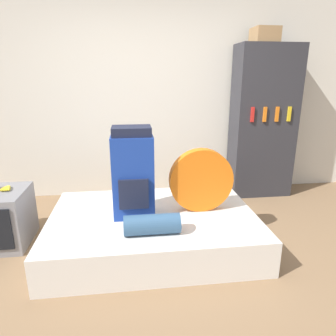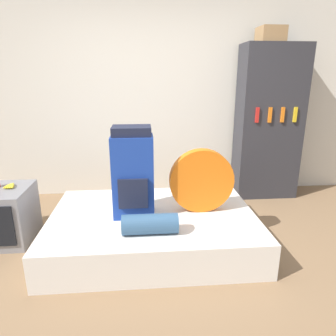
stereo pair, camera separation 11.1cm
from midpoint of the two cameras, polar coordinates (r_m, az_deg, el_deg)
name	(u,v)px [view 1 (the left image)]	position (r m, az deg, el deg)	size (l,w,h in m)	color
ground_plane	(163,273)	(2.66, -2.14, -19.39)	(16.00, 16.00, 0.00)	#846647
wall_back	(147,99)	(4.08, -4.91, 13.03)	(8.00, 0.05, 2.60)	silver
bed	(153,229)	(2.97, -3.92, -11.46)	(1.94, 1.33, 0.32)	silver
backpack	(133,174)	(2.74, -7.85, -1.08)	(0.37, 0.30, 0.84)	navy
tent_bag	(201,180)	(2.87, 5.20, -2.34)	(0.61, 0.10, 0.61)	orange
sleeping_roll	(152,224)	(2.52, -4.34, -10.66)	(0.47, 0.17, 0.17)	#33567A
banana_bunch	(7,188)	(3.29, -29.23, -3.37)	(0.11, 0.15, 0.03)	yellow
bookshelf	(263,123)	(4.20, 16.89, 8.19)	(0.81, 0.42, 1.97)	#2D2D33
cardboard_box	(265,35)	(4.14, 17.16, 23.03)	(0.29, 0.29, 0.18)	#99754C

